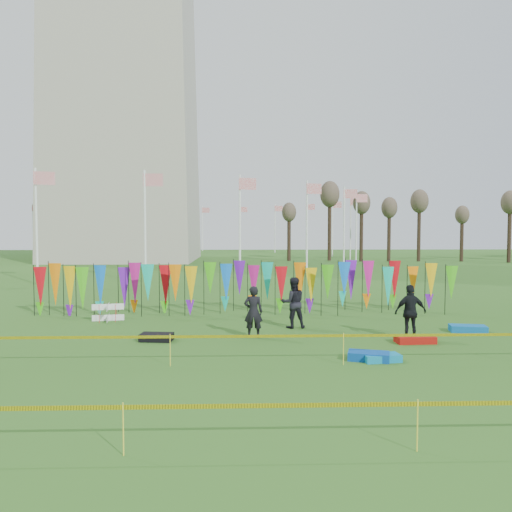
{
  "coord_description": "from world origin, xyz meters",
  "views": [
    {
      "loc": [
        0.02,
        -14.8,
        3.76
      ],
      "look_at": [
        0.68,
        6.0,
        2.66
      ],
      "focal_mm": 35.0,
      "sensor_mm": 36.0,
      "label": 1
    }
  ],
  "objects_px": {
    "box_kite": "(108,312)",
    "kite_bag_red": "(415,339)",
    "kite_bag_turquoise": "(381,358)",
    "person_mid": "(293,303)",
    "kite_bag_black": "(157,337)",
    "kite_bag_blue": "(369,356)",
    "kite_bag_teal": "(468,329)",
    "person_right": "(411,312)",
    "person_left": "(253,312)"
  },
  "relations": [
    {
      "from": "box_kite",
      "to": "kite_bag_red",
      "type": "bearing_deg",
      "value": -21.07
    },
    {
      "from": "kite_bag_turquoise",
      "to": "kite_bag_red",
      "type": "distance_m",
      "value": 2.88
    },
    {
      "from": "person_mid",
      "to": "kite_bag_black",
      "type": "bearing_deg",
      "value": 16.68
    },
    {
      "from": "box_kite",
      "to": "kite_bag_blue",
      "type": "bearing_deg",
      "value": -35.32
    },
    {
      "from": "kite_bag_teal",
      "to": "person_right",
      "type": "bearing_deg",
      "value": -155.95
    },
    {
      "from": "box_kite",
      "to": "kite_bag_teal",
      "type": "xyz_separation_m",
      "value": [
        13.83,
        -2.63,
        -0.24
      ]
    },
    {
      "from": "box_kite",
      "to": "person_mid",
      "type": "relative_size",
      "value": 0.37
    },
    {
      "from": "person_right",
      "to": "kite_bag_black",
      "type": "xyz_separation_m",
      "value": [
        -8.68,
        0.01,
        -0.82
      ]
    },
    {
      "from": "kite_bag_blue",
      "to": "kite_bag_black",
      "type": "height_order",
      "value": "kite_bag_black"
    },
    {
      "from": "person_mid",
      "to": "kite_bag_teal",
      "type": "height_order",
      "value": "person_mid"
    },
    {
      "from": "box_kite",
      "to": "kite_bag_blue",
      "type": "xyz_separation_m",
      "value": [
        9.15,
        -6.48,
        -0.24
      ]
    },
    {
      "from": "kite_bag_turquoise",
      "to": "kite_bag_teal",
      "type": "height_order",
      "value": "kite_bag_teal"
    },
    {
      "from": "kite_bag_blue",
      "to": "kite_bag_black",
      "type": "distance_m",
      "value": 7.09
    },
    {
      "from": "kite_bag_turquoise",
      "to": "kite_bag_teal",
      "type": "xyz_separation_m",
      "value": [
        4.35,
        3.98,
        0.02
      ]
    },
    {
      "from": "person_right",
      "to": "kite_bag_turquoise",
      "type": "distance_m",
      "value": 3.47
    },
    {
      "from": "person_right",
      "to": "kite_bag_red",
      "type": "height_order",
      "value": "person_right"
    },
    {
      "from": "person_left",
      "to": "kite_bag_black",
      "type": "relative_size",
      "value": 1.68
    },
    {
      "from": "person_mid",
      "to": "kite_bag_red",
      "type": "relative_size",
      "value": 1.53
    },
    {
      "from": "kite_bag_blue",
      "to": "person_left",
      "type": "bearing_deg",
      "value": 135.71
    },
    {
      "from": "kite_bag_teal",
      "to": "kite_bag_blue",
      "type": "bearing_deg",
      "value": -140.57
    },
    {
      "from": "box_kite",
      "to": "person_mid",
      "type": "xyz_separation_m",
      "value": [
        7.47,
        -1.66,
        0.61
      ]
    },
    {
      "from": "box_kite",
      "to": "kite_bag_turquoise",
      "type": "relative_size",
      "value": 0.69
    },
    {
      "from": "box_kite",
      "to": "person_right",
      "type": "bearing_deg",
      "value": -18.43
    },
    {
      "from": "person_mid",
      "to": "kite_bag_teal",
      "type": "distance_m",
      "value": 6.49
    },
    {
      "from": "box_kite",
      "to": "kite_bag_blue",
      "type": "distance_m",
      "value": 11.21
    },
    {
      "from": "kite_bag_turquoise",
      "to": "kite_bag_blue",
      "type": "distance_m",
      "value": 0.36
    },
    {
      "from": "kite_bag_blue",
      "to": "kite_bag_red",
      "type": "relative_size",
      "value": 0.91
    },
    {
      "from": "box_kite",
      "to": "kite_bag_black",
      "type": "relative_size",
      "value": 0.67
    },
    {
      "from": "box_kite",
      "to": "kite_bag_teal",
      "type": "relative_size",
      "value": 0.57
    },
    {
      "from": "person_left",
      "to": "kite_bag_turquoise",
      "type": "xyz_separation_m",
      "value": [
        3.58,
        -3.29,
        -0.8
      ]
    },
    {
      "from": "kite_bag_turquoise",
      "to": "kite_bag_black",
      "type": "relative_size",
      "value": 0.98
    },
    {
      "from": "kite_bag_teal",
      "to": "person_mid",
      "type": "bearing_deg",
      "value": 171.34
    },
    {
      "from": "person_left",
      "to": "person_mid",
      "type": "relative_size",
      "value": 0.93
    },
    {
      "from": "kite_bag_red",
      "to": "kite_bag_turquoise",
      "type": "bearing_deg",
      "value": -128.05
    },
    {
      "from": "kite_bag_turquoise",
      "to": "kite_bag_black",
      "type": "bearing_deg",
      "value": 157.41
    },
    {
      "from": "kite_bag_red",
      "to": "box_kite",
      "type": "bearing_deg",
      "value": 158.93
    },
    {
      "from": "person_left",
      "to": "person_mid",
      "type": "bearing_deg",
      "value": -130.67
    },
    {
      "from": "person_right",
      "to": "kite_bag_red",
      "type": "xyz_separation_m",
      "value": [
        -0.03,
        -0.57,
        -0.82
      ]
    },
    {
      "from": "box_kite",
      "to": "person_left",
      "type": "relative_size",
      "value": 0.4
    },
    {
      "from": "kite_bag_turquoise",
      "to": "kite_bag_red",
      "type": "relative_size",
      "value": 0.83
    },
    {
      "from": "person_mid",
      "to": "person_right",
      "type": "bearing_deg",
      "value": 144.64
    },
    {
      "from": "box_kite",
      "to": "person_left",
      "type": "bearing_deg",
      "value": -29.33
    },
    {
      "from": "person_right",
      "to": "kite_bag_turquoise",
      "type": "xyz_separation_m",
      "value": [
        -1.81,
        -2.85,
        -0.83
      ]
    },
    {
      "from": "person_left",
      "to": "person_right",
      "type": "height_order",
      "value": "person_right"
    },
    {
      "from": "person_left",
      "to": "kite_bag_blue",
      "type": "xyz_separation_m",
      "value": [
        3.24,
        -3.17,
        -0.78
      ]
    },
    {
      "from": "box_kite",
      "to": "kite_bag_teal",
      "type": "height_order",
      "value": "box_kite"
    },
    {
      "from": "kite_bag_blue",
      "to": "kite_bag_red",
      "type": "height_order",
      "value": "kite_bag_blue"
    },
    {
      "from": "box_kite",
      "to": "kite_bag_black",
      "type": "height_order",
      "value": "box_kite"
    },
    {
      "from": "kite_bag_black",
      "to": "kite_bag_teal",
      "type": "distance_m",
      "value": 11.28
    },
    {
      "from": "person_left",
      "to": "kite_bag_teal",
      "type": "distance_m",
      "value": 8.0
    }
  ]
}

